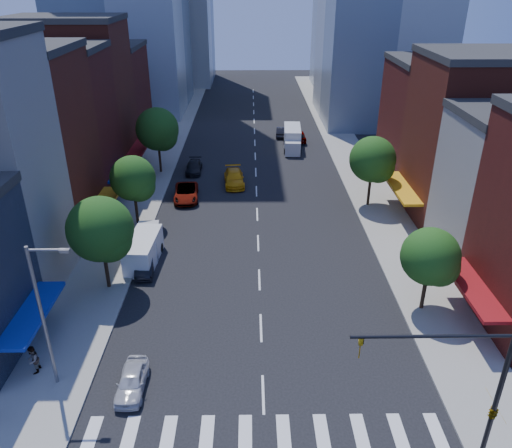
{
  "coord_description": "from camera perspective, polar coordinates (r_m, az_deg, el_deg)",
  "views": [
    {
      "loc": [
        -0.66,
        -21.1,
        21.34
      ],
      "look_at": [
        -0.27,
        11.77,
        5.0
      ],
      "focal_mm": 35.0,
      "sensor_mm": 36.0,
      "label": 1
    }
  ],
  "objects": [
    {
      "name": "bldg_right_3",
      "position": [
        61.04,
        20.5,
        10.72
      ],
      "size": [
        12.0,
        10.0,
        13.0
      ],
      "primitive_type": "cube",
      "color": "#531914",
      "rests_on": "ground"
    },
    {
      "name": "tree_left_mid",
      "position": [
        47.41,
        -13.72,
        4.88
      ],
      "size": [
        4.2,
        4.2,
        6.65
      ],
      "color": "black",
      "rests_on": "sidewalk_left"
    },
    {
      "name": "parked_car_rear",
      "position": [
        61.22,
        -7.11,
        6.47
      ],
      "size": [
        1.86,
        4.47,
        1.29
      ],
      "primitive_type": "imported",
      "rotation": [
        0.0,
        0.0,
        0.01
      ],
      "color": "black",
      "rests_on": "ground"
    },
    {
      "name": "crosswalk",
      "position": [
        27.98,
        0.99,
        -23.24
      ],
      "size": [
        19.0,
        3.0,
        0.01
      ],
      "primitive_type": "cube",
      "color": "silver",
      "rests_on": "ground"
    },
    {
      "name": "bldg_left_2",
      "position": [
        48.19,
        -25.87,
        7.71
      ],
      "size": [
        12.0,
        9.0,
        16.0
      ],
      "primitive_type": "cube",
      "color": "#571E14",
      "rests_on": "ground"
    },
    {
      "name": "box_truck",
      "position": [
        69.42,
        4.17,
        9.65
      ],
      "size": [
        2.56,
        7.36,
        2.92
      ],
      "rotation": [
        0.0,
        0.0,
        -0.05
      ],
      "color": "silver",
      "rests_on": "ground"
    },
    {
      "name": "bldg_right_2",
      "position": [
        51.91,
        24.3,
        8.64
      ],
      "size": [
        12.0,
        10.0,
        15.0
      ],
      "primitive_type": "cube",
      "color": "#571E14",
      "rests_on": "ground"
    },
    {
      "name": "traffic_signal",
      "position": [
        26.14,
        24.7,
        -17.68
      ],
      "size": [
        7.24,
        2.24,
        8.0
      ],
      "color": "black",
      "rests_on": "sidewalk_right"
    },
    {
      "name": "ground",
      "position": [
        30.01,
        0.82,
        -18.88
      ],
      "size": [
        220.0,
        220.0,
        0.0
      ],
      "primitive_type": "plane",
      "color": "black",
      "rests_on": "ground"
    },
    {
      "name": "tree_left_near",
      "position": [
        37.56,
        -17.14,
        -0.85
      ],
      "size": [
        4.8,
        4.8,
        7.3
      ],
      "color": "black",
      "rests_on": "sidewalk_left"
    },
    {
      "name": "sidewalk_right",
      "position": [
        66.02,
        10.94,
        7.15
      ],
      "size": [
        5.0,
        120.0,
        0.15
      ],
      "primitive_type": "cube",
      "color": "gray",
      "rests_on": "ground"
    },
    {
      "name": "tree_right_far",
      "position": [
        51.32,
        13.33,
        6.99
      ],
      "size": [
        4.6,
        4.6,
        7.2
      ],
      "color": "black",
      "rests_on": "sidewalk_right"
    },
    {
      "name": "parked_car_front",
      "position": [
        30.67,
        -14.0,
        -16.98
      ],
      "size": [
        1.56,
        3.81,
        1.29
      ],
      "primitive_type": "imported",
      "rotation": [
        0.0,
        0.0,
        0.01
      ],
      "color": "silver",
      "rests_on": "ground"
    },
    {
      "name": "tree_left_far",
      "position": [
        60.22,
        -11.07,
        10.4
      ],
      "size": [
        5.0,
        5.0,
        7.75
      ],
      "color": "black",
      "rests_on": "sidewalk_left"
    },
    {
      "name": "bldg_left_4",
      "position": [
        63.34,
        -19.95,
        13.21
      ],
      "size": [
        12.0,
        9.0,
        17.0
      ],
      "primitive_type": "cube",
      "color": "#571E14",
      "rests_on": "ground"
    },
    {
      "name": "bldg_left_5",
      "position": [
        72.6,
        -17.43,
        13.47
      ],
      "size": [
        12.0,
        10.0,
        13.0
      ],
      "primitive_type": "cube",
      "color": "#531914",
      "rests_on": "ground"
    },
    {
      "name": "taxi",
      "position": [
        57.02,
        -2.51,
        5.27
      ],
      "size": [
        2.61,
        5.52,
        1.55
      ],
      "primitive_type": "imported",
      "rotation": [
        0.0,
        0.0,
        0.08
      ],
      "color": "orange",
      "rests_on": "ground"
    },
    {
      "name": "parked_car_third",
      "position": [
        53.56,
        -7.99,
        3.55
      ],
      "size": [
        2.87,
        5.52,
        1.49
      ],
      "primitive_type": "imported",
      "rotation": [
        0.0,
        0.0,
        0.08
      ],
      "color": "#999999",
      "rests_on": "ground"
    },
    {
      "name": "cargo_van_far",
      "position": [
        43.71,
        -12.26,
        -2.04
      ],
      "size": [
        2.26,
        4.63,
        1.9
      ],
      "rotation": [
        0.0,
        0.0,
        0.11
      ],
      "color": "silver",
      "rests_on": "ground"
    },
    {
      "name": "cargo_van_near",
      "position": [
        42.0,
        -12.78,
        -3.05
      ],
      "size": [
        2.44,
        5.48,
        2.29
      ],
      "rotation": [
        0.0,
        0.0,
        -0.05
      ],
      "color": "white",
      "rests_on": "ground"
    },
    {
      "name": "bldg_left_3",
      "position": [
        55.81,
        -22.4,
        10.11
      ],
      "size": [
        12.0,
        8.0,
        15.0
      ],
      "primitive_type": "cube",
      "color": "#531914",
      "rests_on": "ground"
    },
    {
      "name": "tree_right_near",
      "position": [
        35.89,
        19.52,
        -3.79
      ],
      "size": [
        4.0,
        4.0,
        6.2
      ],
      "color": "black",
      "rests_on": "sidewalk_right"
    },
    {
      "name": "traffic_car_far",
      "position": [
        73.08,
        4.9,
        10.0
      ],
      "size": [
        2.06,
        4.71,
        1.58
      ],
      "primitive_type": "imported",
      "rotation": [
        0.0,
        0.0,
        3.18
      ],
      "color": "#999999",
      "rests_on": "ground"
    },
    {
      "name": "streetlight",
      "position": [
        29.5,
        -23.05,
        -8.98
      ],
      "size": [
        2.25,
        0.25,
        9.0
      ],
      "color": "slate",
      "rests_on": "sidewalk_left"
    },
    {
      "name": "parked_car_second",
      "position": [
        41.11,
        -12.59,
        -4.49
      ],
      "size": [
        1.81,
        4.08,
        1.3
      ],
      "primitive_type": "imported",
      "rotation": [
        0.0,
        0.0,
        0.11
      ],
      "color": "black",
      "rests_on": "ground"
    },
    {
      "name": "pedestrian_far",
      "position": [
        33.2,
        -24.15,
        -13.98
      ],
      "size": [
        0.71,
        0.91,
        1.83
      ],
      "primitive_type": "imported",
      "rotation": [
        0.0,
        0.0,
        -1.55
      ],
      "color": "#999999",
      "rests_on": "sidewalk_left"
    },
    {
      "name": "traffic_car_oncoming",
      "position": [
        75.41,
        2.95,
        10.51
      ],
      "size": [
        1.89,
        4.39,
        1.4
      ],
      "primitive_type": "imported",
      "rotation": [
        0.0,
        0.0,
        3.05
      ],
      "color": "black",
      "rests_on": "ground"
    },
    {
      "name": "sidewalk_left",
      "position": [
        65.77,
        -11.11,
        7.06
      ],
      "size": [
        5.0,
        120.0,
        0.15
      ],
      "primitive_type": "cube",
      "color": "gray",
      "rests_on": "ground"
    }
  ]
}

